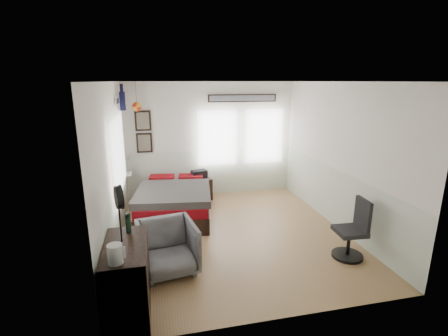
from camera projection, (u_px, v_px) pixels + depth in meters
The scene contains 12 objects.
ground_plane at pixel (234, 234), 5.94m from camera, with size 4.00×4.50×0.01m, color olive.
room_shell at pixel (228, 146), 5.68m from camera, with size 4.02×4.52×2.71m.
wall_decor at pixel (163, 110), 7.01m from camera, with size 3.55×1.32×1.44m.
bed at pixel (175, 202), 6.67m from camera, with size 1.64×2.15×0.63m.
dresser at pixel (128, 279), 3.81m from camera, with size 0.48×1.00×0.90m, color black.
armchair at pixel (167, 248), 4.69m from camera, with size 0.80×0.82×0.75m, color #4F4E55.
nightstand at pixel (199, 189), 7.61m from camera, with size 0.51×0.41×0.51m, color black.
task_chair at pixel (353, 234), 5.07m from camera, with size 0.48×0.48×0.97m.
kettle at pixel (115, 254), 3.30m from camera, with size 0.18×0.15×0.21m.
bottle at pixel (128, 223), 3.97m from camera, with size 0.06×0.06×0.25m, color black.
stand_fan at pixel (119, 198), 3.64m from camera, with size 0.14×0.28×0.69m.
black_bag at pixel (199, 175), 7.52m from camera, with size 0.34×0.22×0.20m, color black.
Camera 1 is at (-1.36, -5.25, 2.71)m, focal length 26.00 mm.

